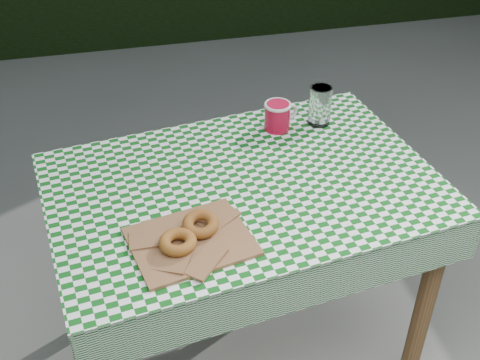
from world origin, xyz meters
name	(u,v)px	position (x,y,z in m)	size (l,w,h in m)	color
table	(244,276)	(-0.08, 0.15, 0.38)	(1.11, 0.74, 0.75)	brown
tablecloth	(244,184)	(-0.08, 0.15, 0.75)	(1.13, 0.76, 0.01)	#0C4D13
paper_bag	(191,240)	(-0.27, -0.07, 0.76)	(0.30, 0.24, 0.02)	brown
bagel_front	(178,242)	(-0.31, -0.09, 0.79)	(0.10, 0.10, 0.03)	#9B6420
bagel_back	(200,224)	(-0.24, -0.03, 0.79)	(0.10, 0.10, 0.03)	brown
coffee_mug	(277,116)	(0.10, 0.42, 0.80)	(0.17, 0.17, 0.09)	#B00B29
drinking_glass	(320,105)	(0.25, 0.43, 0.82)	(0.07, 0.07, 0.13)	white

